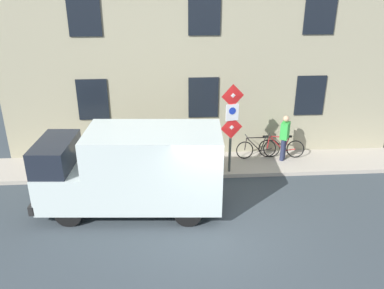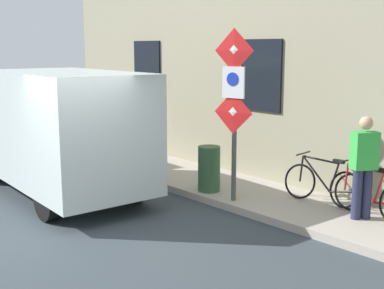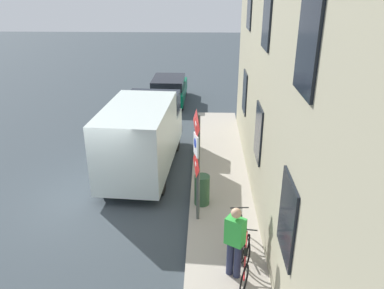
# 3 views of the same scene
# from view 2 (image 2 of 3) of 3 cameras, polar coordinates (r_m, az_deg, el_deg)

# --- Properties ---
(ground_plane) EXTENTS (80.00, 80.00, 0.00)m
(ground_plane) POSITION_cam_2_polar(r_m,az_deg,el_deg) (8.61, -13.77, -9.66)
(ground_plane) COLOR #353E44
(sidewalk_slab) EXTENTS (1.87, 16.54, 0.14)m
(sidewalk_slab) POSITION_cam_2_polar(r_m,az_deg,el_deg) (10.73, 4.12, -4.90)
(sidewalk_slab) COLOR #A89F92
(sidewalk_slab) RESTS_ON ground_plane
(building_facade) EXTENTS (0.75, 14.54, 7.41)m
(building_facade) POSITION_cam_2_polar(r_m,az_deg,el_deg) (11.31, 9.07, 14.42)
(building_facade) COLOR gray
(building_facade) RESTS_ON ground_plane
(sign_post_stacked) EXTENTS (0.20, 0.55, 3.03)m
(sign_post_stacked) POSITION_cam_2_polar(r_m,az_deg,el_deg) (9.29, 4.63, 5.33)
(sign_post_stacked) COLOR #474C47
(sign_post_stacked) RESTS_ON sidewalk_slab
(delivery_van) EXTENTS (2.35, 5.45, 2.50)m
(delivery_van) POSITION_cam_2_polar(r_m,az_deg,el_deg) (10.79, -14.85, 1.73)
(delivery_van) COLOR silver
(delivery_van) RESTS_ON ground_plane
(bicycle_red) EXTENTS (0.50, 1.72, 0.89)m
(bicycle_red) POSITION_cam_2_polar(r_m,az_deg,el_deg) (9.22, 19.05, -5.23)
(bicycle_red) COLOR black
(bicycle_red) RESTS_ON sidewalk_slab
(bicycle_black) EXTENTS (0.46, 1.72, 0.89)m
(bicycle_black) POSITION_cam_2_polar(r_m,az_deg,el_deg) (9.66, 14.48, -4.27)
(bicycle_black) COLOR black
(bicycle_black) RESTS_ON sidewalk_slab
(pedestrian) EXTENTS (0.48, 0.43, 1.72)m
(pedestrian) POSITION_cam_2_polar(r_m,az_deg,el_deg) (8.88, 18.48, -2.08)
(pedestrian) COLOR #262B47
(pedestrian) RESTS_ON sidewalk_slab
(litter_bin) EXTENTS (0.44, 0.44, 0.90)m
(litter_bin) POSITION_cam_2_polar(r_m,az_deg,el_deg) (10.19, 1.90, -2.70)
(litter_bin) COLOR #2D5133
(litter_bin) RESTS_ON sidewalk_slab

